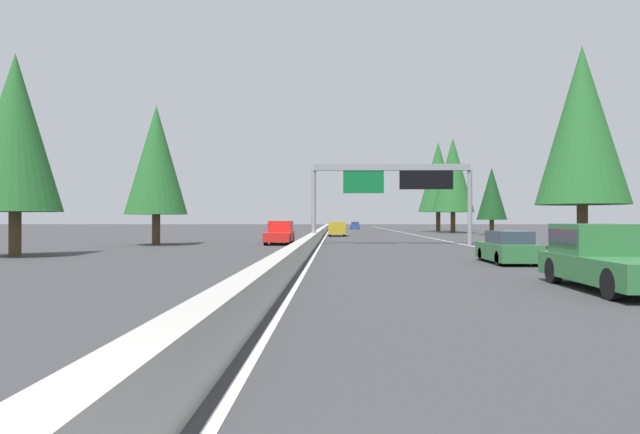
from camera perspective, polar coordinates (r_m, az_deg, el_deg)
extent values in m
plane|color=#38383A|center=(62.36, 0.28, -2.06)|extent=(320.00, 320.00, 0.00)
cube|color=#ADAAA3|center=(82.35, 0.39, -1.30)|extent=(180.00, 0.56, 0.90)
cube|color=silver|center=(73.04, 9.54, -1.79)|extent=(160.00, 0.16, 0.01)
cube|color=silver|center=(72.35, 0.66, -1.80)|extent=(160.00, 0.16, 0.01)
cylinder|color=gray|center=(44.15, -0.65, 0.98)|extent=(0.36, 0.36, 5.85)
cylinder|color=gray|center=(45.37, 15.10, 0.95)|extent=(0.36, 0.36, 5.85)
cube|color=gray|center=(44.52, 7.33, 5.06)|extent=(0.50, 12.32, 0.50)
cube|color=#0C602D|center=(44.11, 4.48, 3.67)|extent=(0.12, 3.20, 1.90)
cube|color=black|center=(44.64, 10.82, 3.76)|extent=(0.16, 4.20, 1.50)
cube|color=#2D6B38|center=(17.53, 27.64, -4.75)|extent=(5.60, 2.00, 0.70)
cube|color=#2D6B38|center=(18.39, 26.25, -2.04)|extent=(2.24, 1.84, 0.90)
cube|color=#2D3847|center=(18.39, 26.25, -1.76)|extent=(2.02, 1.92, 0.41)
cylinder|color=black|center=(18.89, 22.81, -5.06)|extent=(0.80, 0.28, 0.80)
cylinder|color=black|center=(19.58, 27.52, -4.89)|extent=(0.80, 0.28, 0.80)
cylinder|color=black|center=(15.52, 27.78, -6.12)|extent=(0.80, 0.28, 0.80)
cube|color=#2D6B38|center=(26.68, 18.65, -3.37)|extent=(4.40, 1.80, 0.76)
cube|color=#2D3847|center=(26.44, 18.79, -1.97)|extent=(2.46, 1.51, 0.56)
cylinder|color=black|center=(27.83, 16.24, -3.68)|extent=(0.64, 0.22, 0.64)
cylinder|color=black|center=(28.27, 19.34, -3.62)|extent=(0.64, 0.22, 0.64)
cylinder|color=black|center=(25.12, 17.86, -4.05)|extent=(0.64, 0.22, 0.64)
cylinder|color=black|center=(25.60, 21.27, -3.97)|extent=(0.64, 0.22, 0.64)
cube|color=#AD931E|center=(65.67, 1.75, -1.12)|extent=(5.00, 1.95, 1.44)
cube|color=#2D3847|center=(63.37, 1.75, -0.93)|extent=(0.08, 1.48, 0.56)
cylinder|color=black|center=(67.39, 1.02, -1.63)|extent=(0.70, 0.24, 0.70)
cylinder|color=black|center=(67.39, 2.47, -1.63)|extent=(0.70, 0.24, 0.70)
cylinder|color=black|center=(63.99, 0.99, -1.70)|extent=(0.70, 0.24, 0.70)
cylinder|color=black|center=(64.00, 2.52, -1.70)|extent=(0.70, 0.24, 0.70)
cube|color=#1E4793|center=(113.46, 3.60, -0.97)|extent=(4.40, 1.80, 0.76)
cube|color=#2D3847|center=(113.23, 3.60, -0.63)|extent=(2.46, 1.51, 0.56)
cylinder|color=black|center=(114.84, 3.18, -1.06)|extent=(0.64, 0.22, 0.64)
cylinder|color=black|center=(114.90, 3.97, -1.06)|extent=(0.64, 0.22, 0.64)
cylinder|color=black|center=(112.03, 3.22, -1.08)|extent=(0.64, 0.22, 0.64)
cylinder|color=black|center=(112.08, 4.03, -1.08)|extent=(0.64, 0.22, 0.64)
cube|color=red|center=(44.47, -4.17, -2.02)|extent=(5.60, 2.00, 0.70)
cube|color=red|center=(45.45, -4.04, -0.97)|extent=(2.24, 1.84, 0.90)
cube|color=#2D3847|center=(45.45, -4.04, -0.85)|extent=(2.02, 1.92, 0.41)
cylinder|color=black|center=(46.40, -4.99, -2.20)|extent=(0.80, 0.28, 0.80)
cylinder|color=black|center=(46.23, -2.87, -2.21)|extent=(0.80, 0.28, 0.80)
cylinder|color=black|center=(42.73, -5.56, -2.37)|extent=(0.80, 0.28, 0.80)
cylinder|color=black|center=(42.55, -3.26, -2.38)|extent=(0.80, 0.28, 0.80)
cylinder|color=#4C3823|center=(40.57, 25.28, -0.93)|extent=(0.68, 0.68, 2.97)
cone|color=#236028|center=(41.04, 25.26, 8.52)|extent=(5.93, 5.93, 10.51)
cylinder|color=#4C3823|center=(75.70, 17.18, -1.00)|extent=(0.57, 0.57, 1.92)
cone|color=#143D19|center=(75.77, 17.18, 2.31)|extent=(3.85, 3.85, 6.82)
cylinder|color=#4C3823|center=(83.53, 13.46, -0.54)|extent=(0.69, 0.69, 3.05)
cone|color=#236028|center=(83.77, 13.45, 4.20)|extent=(6.10, 6.10, 10.82)
cylinder|color=#4C3823|center=(92.81, 12.01, -0.46)|extent=(0.71, 0.71, 3.21)
cone|color=#236028|center=(93.07, 12.01, 4.04)|extent=(6.42, 6.42, 11.39)
cylinder|color=#4C3823|center=(33.98, -28.77, -1.54)|extent=(0.62, 0.62, 2.40)
cone|color=#236028|center=(34.29, -28.75, 7.62)|extent=(4.81, 4.81, 8.52)
cylinder|color=#4C3823|center=(44.74, -16.43, -1.26)|extent=(0.62, 0.62, 2.38)
cone|color=#236028|center=(44.97, -16.43, 5.64)|extent=(4.75, 4.75, 8.42)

